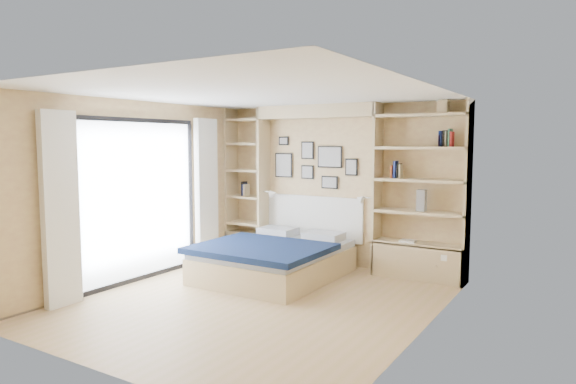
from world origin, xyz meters
The scene contains 8 objects.
ground centered at (0.00, 0.00, 0.00)m, with size 4.50×4.50×0.00m, color tan.
room_shell centered at (-0.39, 1.52, 1.08)m, with size 4.50×4.50×4.50m.
bed centered at (-0.44, 1.10, 0.28)m, with size 1.74×2.22×1.07m.
photo_gallery centered at (-0.45, 2.22, 1.60)m, with size 1.48×0.02×0.82m.
reading_lamps centered at (-0.30, 2.00, 1.10)m, with size 1.92×0.12×0.15m.
shelf_decor centered at (1.07, 2.07, 1.70)m, with size 3.48×0.23×2.03m.
deck centered at (-3.60, 0.00, 0.00)m, with size 3.20×4.00×0.05m, color #776858.
deck_chair centered at (-2.93, 0.41, 0.37)m, with size 0.59×0.83×0.77m.
Camera 1 is at (3.48, -4.97, 1.93)m, focal length 32.00 mm.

